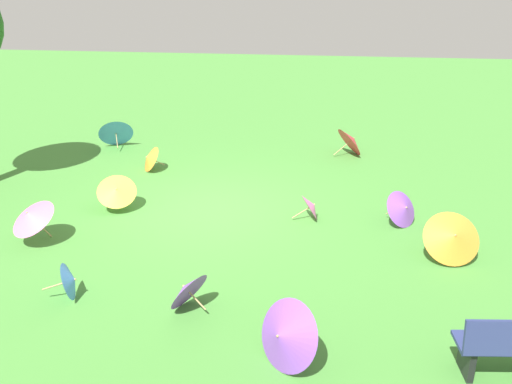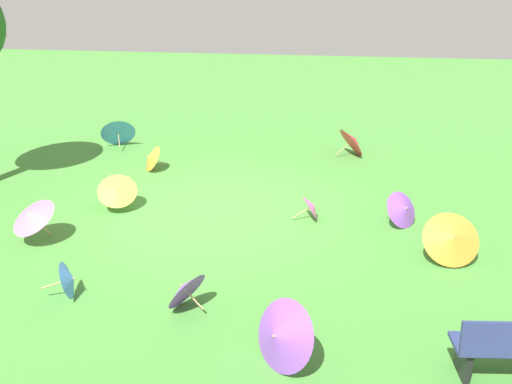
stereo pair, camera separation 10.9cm
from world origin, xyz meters
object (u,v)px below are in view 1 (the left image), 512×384
object	(u,v)px
parasol_purple_0	(283,336)
parasol_purple_2	(186,289)
parasol_orange_1	(453,237)
parasol_pink_0	(30,216)
parasol_yellow_1	(117,190)
parasol_blue_4	(116,131)
parasol_blue_2	(71,280)
parasol_red_0	(352,140)
parasol_pink_1	(312,206)
parasol_orange_0	(149,158)
parasol_purple_1	(404,208)

from	to	relation	value
parasol_purple_0	parasol_purple_2	world-z (taller)	parasol_purple_0
parasol_orange_1	parasol_pink_0	bearing A→B (deg)	1.78
parasol_yellow_1	parasol_blue_4	distance (m)	4.30
parasol_orange_1	parasol_blue_4	bearing A→B (deg)	-34.63
parasol_blue_2	parasol_purple_0	bearing A→B (deg)	160.20
parasol_red_0	parasol_pink_1	world-z (taller)	parasol_red_0
parasol_blue_4	parasol_purple_0	bearing A→B (deg)	121.67
parasol_red_0	parasol_orange_0	xyz separation A→B (m)	(4.88, 1.75, -0.09)
parasol_blue_2	parasol_blue_4	bearing A→B (deg)	-75.20
parasol_yellow_1	parasol_blue_2	world-z (taller)	parasol_yellow_1
parasol_purple_1	parasol_purple_2	world-z (taller)	parasol_purple_1
parasol_red_0	parasol_orange_0	world-z (taller)	parasol_red_0
parasol_orange_0	parasol_pink_1	bearing A→B (deg)	150.20
parasol_pink_0	parasol_blue_4	xyz separation A→B (m)	(0.47, -5.61, -0.10)
parasol_yellow_1	parasol_purple_0	xyz separation A→B (m)	(-3.69, 4.35, 0.03)
parasol_orange_0	parasol_blue_2	world-z (taller)	parasol_orange_0
parasol_red_0	parasol_orange_0	distance (m)	5.19
parasol_pink_0	parasol_purple_1	size ratio (longest dim) A/B	1.30
parasol_red_0	parasol_orange_1	world-z (taller)	parasol_orange_1
parasol_purple_0	parasol_purple_2	bearing A→B (deg)	-36.54
parasol_purple_0	parasol_blue_4	bearing A→B (deg)	-58.33
parasol_purple_2	parasol_yellow_1	bearing A→B (deg)	-55.76
parasol_yellow_1	parasol_blue_4	xyz separation A→B (m)	(1.48, -4.04, 0.00)
parasol_blue_2	parasol_orange_1	bearing A→B (deg)	-162.79
parasol_red_0	parasol_purple_1	world-z (taller)	parasol_red_0
parasol_blue_2	parasol_red_0	bearing A→B (deg)	-121.34
parasol_orange_0	parasol_yellow_1	world-z (taller)	parasol_yellow_1
parasol_purple_1	parasol_purple_2	distance (m)	4.75
parasol_purple_0	parasol_orange_0	bearing A→B (deg)	-60.75
parasol_yellow_1	parasol_purple_0	bearing A→B (deg)	130.37
parasol_purple_0	parasol_yellow_1	bearing A→B (deg)	-49.63
parasol_purple_1	parasol_blue_4	distance (m)	8.22
parasol_pink_0	parasol_orange_0	world-z (taller)	parasol_pink_0
parasol_pink_0	parasol_blue_4	distance (m)	5.63
parasol_orange_1	parasol_blue_4	xyz separation A→B (m)	(7.79, -5.38, -0.01)
parasol_orange_1	parasol_blue_2	xyz separation A→B (m)	(5.89, 1.82, -0.16)
parasol_purple_1	parasol_pink_1	distance (m)	1.75
parasol_orange_0	parasol_purple_2	world-z (taller)	parasol_purple_2
parasol_pink_1	parasol_orange_1	bearing A→B (deg)	149.64
parasol_pink_1	parasol_purple_1	bearing A→B (deg)	178.07
parasol_blue_2	parasol_pink_1	distance (m)	4.76
parasol_pink_0	parasol_pink_1	bearing A→B (deg)	-161.76
parasol_orange_0	parasol_purple_0	distance (m)	7.65
parasol_orange_0	parasol_orange_1	xyz separation A→B (m)	(-6.36, 3.67, 0.14)
parasol_blue_2	parasol_pink_1	bearing A→B (deg)	-137.36
parasol_yellow_1	parasol_orange_1	xyz separation A→B (m)	(-6.32, 1.34, 0.02)
parasol_purple_1	parasol_red_0	bearing A→B (deg)	-78.39
parasol_yellow_1	parasol_blue_4	size ratio (longest dim) A/B	0.89
parasol_orange_0	parasol_blue_2	xyz separation A→B (m)	(-0.47, 5.50, -0.02)
parasol_purple_0	parasol_blue_4	distance (m)	9.85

